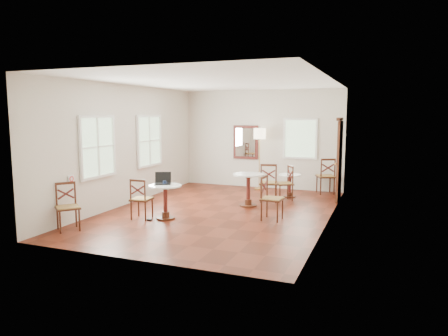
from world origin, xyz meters
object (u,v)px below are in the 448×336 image
(mouse, at_px, (168,184))
(power_adapter, at_px, (149,220))
(cafe_table_near, at_px, (165,198))
(cafe_table_mid, at_px, (248,186))
(navy_mug, at_px, (165,183))
(cafe_table_back, at_px, (290,183))
(chair_back_b, at_px, (285,183))
(chair_near_a, at_px, (141,199))
(laptop, at_px, (163,181))
(chair_back_a, at_px, (326,176))
(chair_mid_a, at_px, (269,183))
(floor_lamp, at_px, (260,138))
(chair_mid_b, at_px, (271,198))
(water_glass, at_px, (175,182))
(chair_near_b, at_px, (68,207))

(mouse, bearing_deg, power_adapter, -116.12)
(cafe_table_near, relative_size, cafe_table_mid, 0.92)
(cafe_table_mid, distance_m, navy_mug, 2.27)
(cafe_table_back, relative_size, chair_back_b, 0.69)
(cafe_table_mid, height_order, chair_near_a, chair_near_a)
(laptop, distance_m, navy_mug, 0.13)
(cafe_table_mid, relative_size, mouse, 8.48)
(chair_back_a, height_order, navy_mug, chair_back_a)
(cafe_table_back, height_order, laptop, laptop)
(chair_mid_a, bearing_deg, cafe_table_back, -127.92)
(laptop, bearing_deg, navy_mug, -67.14)
(chair_back_b, bearing_deg, chair_back_a, 112.04)
(floor_lamp, bearing_deg, chair_mid_b, -69.55)
(cafe_table_back, relative_size, navy_mug, 5.67)
(cafe_table_mid, bearing_deg, water_glass, -124.81)
(chair_mid_a, bearing_deg, chair_mid_b, 93.99)
(chair_mid_a, distance_m, water_glass, 2.81)
(navy_mug, bearing_deg, chair_near_a, -153.11)
(cafe_table_near, distance_m, chair_near_a, 0.53)
(cafe_table_near, bearing_deg, chair_near_b, -133.46)
(cafe_table_mid, bearing_deg, floor_lamp, 99.94)
(power_adapter, bearing_deg, mouse, 53.72)
(chair_near_b, relative_size, mouse, 9.78)
(chair_back_a, height_order, laptop, chair_back_a)
(mouse, bearing_deg, chair_back_a, 65.24)
(chair_back_a, relative_size, mouse, 10.79)
(chair_mid_a, relative_size, navy_mug, 9.08)
(laptop, bearing_deg, chair_mid_b, -8.79)
(chair_near_b, relative_size, chair_back_b, 1.02)
(chair_near_a, distance_m, navy_mug, 0.62)
(chair_near_a, xyz_separation_m, water_glass, (0.63, 0.38, 0.35))
(cafe_table_mid, height_order, navy_mug, navy_mug)
(chair_mid_b, distance_m, water_glass, 2.14)
(chair_near_b, relative_size, floor_lamp, 0.51)
(water_glass, distance_m, power_adapter, 0.98)
(cafe_table_mid, relative_size, chair_mid_a, 0.80)
(chair_back_b, relative_size, navy_mug, 8.27)
(chair_back_a, height_order, water_glass, chair_back_a)
(chair_back_a, relative_size, navy_mug, 9.29)
(laptop, xyz_separation_m, navy_mug, (0.09, -0.09, -0.02))
(cafe_table_back, height_order, floor_lamp, floor_lamp)
(water_glass, bearing_deg, cafe_table_back, 59.45)
(chair_near_a, xyz_separation_m, chair_back_b, (2.47, 3.09, 0.01))
(chair_near_a, height_order, laptop, laptop)
(cafe_table_near, bearing_deg, navy_mug, 129.23)
(cafe_table_near, height_order, laptop, laptop)
(cafe_table_mid, height_order, chair_mid_a, chair_mid_a)
(cafe_table_near, relative_size, power_adapter, 7.93)
(navy_mug, bearing_deg, chair_near_b, -132.02)
(cafe_table_mid, height_order, chair_near_b, chair_near_b)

